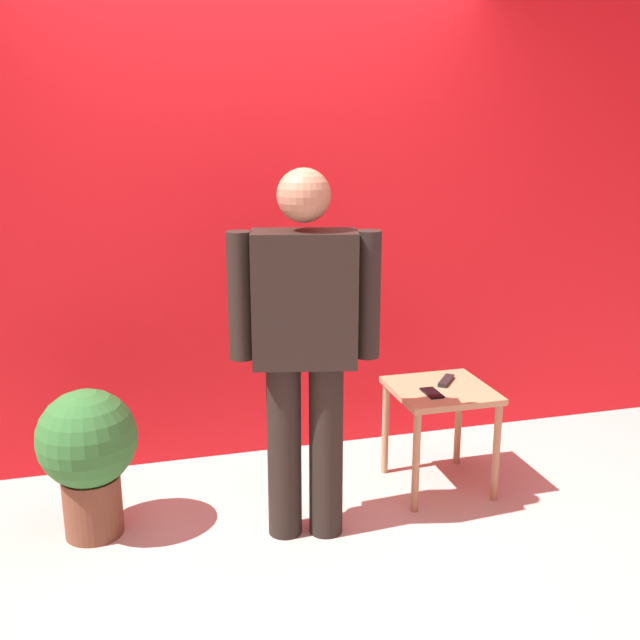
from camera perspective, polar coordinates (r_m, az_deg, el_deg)
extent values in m
plane|color=#B7B2A8|center=(3.24, -0.64, -18.80)|extent=(12.00, 12.00, 0.00)
cube|color=red|center=(3.93, -5.38, 10.92)|extent=(5.94, 0.12, 3.06)
cylinder|color=black|center=(3.30, -2.80, -10.12)|extent=(0.18, 0.18, 0.81)
cylinder|color=black|center=(3.30, 0.47, -10.07)|extent=(0.18, 0.18, 0.81)
cube|color=black|center=(3.07, -1.23, 1.66)|extent=(0.48, 0.31, 0.57)
cube|color=#2D4784|center=(3.18, -1.28, 2.63)|extent=(0.12, 0.04, 0.48)
cube|color=#B2333D|center=(3.19, -1.28, 2.36)|extent=(0.04, 0.02, 0.44)
cylinder|color=black|center=(3.07, -6.22, 1.86)|extent=(0.13, 0.13, 0.54)
cylinder|color=black|center=(3.09, 3.75, 1.96)|extent=(0.13, 0.13, 0.54)
sphere|color=#A87A5B|center=(3.00, -1.27, 9.70)|extent=(0.22, 0.22, 0.22)
cube|color=tan|center=(3.71, 9.40, -5.43)|extent=(0.48, 0.48, 0.03)
cylinder|color=tan|center=(3.56, 7.49, -10.97)|extent=(0.04, 0.04, 0.51)
cylinder|color=tan|center=(3.73, 13.57, -10.01)|extent=(0.04, 0.04, 0.51)
cylinder|color=tan|center=(3.91, 5.12, -8.40)|extent=(0.04, 0.04, 0.51)
cylinder|color=tan|center=(4.07, 10.74, -7.68)|extent=(0.04, 0.04, 0.51)
cube|color=black|center=(3.61, 8.72, -5.64)|extent=(0.07, 0.14, 0.01)
cube|color=black|center=(3.78, 9.80, -4.68)|extent=(0.14, 0.16, 0.02)
cylinder|color=brown|center=(3.56, -17.28, -13.61)|extent=(0.26, 0.26, 0.28)
sphere|color=#2D7233|center=(3.42, -17.71, -8.78)|extent=(0.44, 0.44, 0.44)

